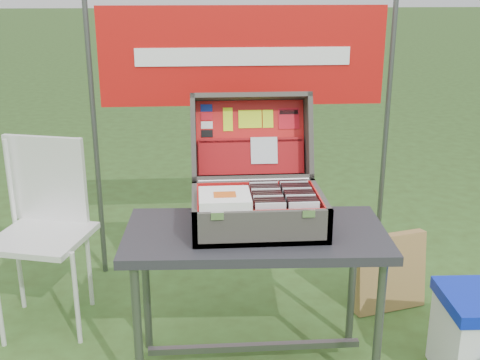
{
  "coord_description": "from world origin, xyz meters",
  "views": [
    {
      "loc": [
        -0.26,
        -2.29,
        1.7
      ],
      "look_at": [
        -0.09,
        0.1,
        0.9
      ],
      "focal_mm": 45.0,
      "sensor_mm": 36.0,
      "label": 1
    }
  ],
  "objects": [
    {
      "name": "suitcase_base_bottom",
      "position": [
        -0.02,
        0.07,
        0.7
      ],
      "size": [
        0.56,
        0.4,
        0.02
      ],
      "primitive_type": "cube",
      "color": "#524E45",
      "rests_on": "table_top"
    },
    {
      "name": "suitcase_base_wall_front",
      "position": [
        -0.02,
        -0.11,
        0.77
      ],
      "size": [
        0.56,
        0.02,
        0.15
      ],
      "primitive_type": "cube",
      "color": "#524E45",
      "rests_on": "table_top"
    },
    {
      "name": "songbook_1",
      "position": [
        -0.16,
        -0.0,
        0.85
      ],
      "size": [
        0.21,
        0.21,
        0.0
      ],
      "primitive_type": "cube",
      "color": "white",
      "rests_on": "suitcase_base_wall_front"
    },
    {
      "name": "table",
      "position": [
        -0.03,
        0.05,
        0.35
      ],
      "size": [
        1.13,
        0.6,
        0.69
      ],
      "primitive_type": null,
      "rotation": [
        0.0,
        0.0,
        -0.04
      ],
      "color": "#2A2A30",
      "rests_on": "ground"
    },
    {
      "name": "lid_card_neon_small",
      "position": [
        0.07,
        0.47,
        1.08
      ],
      "size": [
        0.05,
        0.03,
        0.08
      ],
      "primitive_type": "cube",
      "rotation": [
        -1.87,
        0.0,
        0.0
      ],
      "color": "#C3E717",
      "rests_on": "suitcase_lid_liner"
    },
    {
      "name": "cd_left_3",
      "position": [
        0.02,
        -0.01,
        0.79
      ],
      "size": [
        0.12,
        0.01,
        0.14
      ],
      "primitive_type": "cube",
      "color": "black",
      "rests_on": "suitcase_liner_floor"
    },
    {
      "name": "cd_left_12",
      "position": [
        0.02,
        0.18,
        0.79
      ],
      "size": [
        0.12,
        0.01,
        0.14
      ],
      "primitive_type": "cube",
      "color": "silver",
      "rests_on": "suitcase_liner_floor"
    },
    {
      "name": "suitcase_lid_back",
      "position": [
        -0.02,
        0.46,
        0.99
      ],
      "size": [
        0.56,
        0.14,
        0.39
      ],
      "primitive_type": "cube",
      "rotation": [
        -1.87,
        0.0,
        0.0
      ],
      "color": "#524E45",
      "rests_on": "suitcase_base_wall_back"
    },
    {
      "name": "lid_sticker_band",
      "position": [
        0.17,
        0.47,
        1.08
      ],
      "size": [
        0.1,
        0.03,
        0.1
      ],
      "primitive_type": "cube",
      "rotation": [
        -1.87,
        0.0,
        0.0
      ],
      "color": "red",
      "rests_on": "suitcase_lid_liner"
    },
    {
      "name": "banner_post_left",
      "position": [
        -0.85,
        1.1,
        0.85
      ],
      "size": [
        0.03,
        0.03,
        1.7
      ],
      "primitive_type": "cylinder",
      "color": "#59595B",
      "rests_on": "ground"
    },
    {
      "name": "cd_left_2",
      "position": [
        0.02,
        -0.03,
        0.79
      ],
      "size": [
        0.12,
        0.01,
        0.14
      ],
      "primitive_type": "cube",
      "color": "black",
      "rests_on": "suitcase_liner_floor"
    },
    {
      "name": "chair_leg_bl",
      "position": [
        -1.23,
        0.69,
        0.24
      ],
      "size": [
        0.02,
        0.02,
        0.49
      ],
      "primitive_type": "cylinder",
      "color": "silver",
      "rests_on": "ground"
    },
    {
      "name": "cd_left_0",
      "position": [
        0.02,
        -0.08,
        0.79
      ],
      "size": [
        0.12,
        0.01,
        0.14
      ],
      "primitive_type": "cube",
      "color": "silver",
      "rests_on": "suitcase_liner_floor"
    },
    {
      "name": "cd_right_9",
      "position": [
        0.15,
        0.12,
        0.79
      ],
      "size": [
        0.12,
        0.01,
        0.14
      ],
      "primitive_type": "cube",
      "color": "black",
      "rests_on": "suitcase_liner_floor"
    },
    {
      "name": "cd_right_12",
      "position": [
        0.15,
        0.18,
        0.79
      ],
      "size": [
        0.12,
        0.01,
        0.14
      ],
      "primitive_type": "cube",
      "color": "silver",
      "rests_on": "suitcase_liner_floor"
    },
    {
      "name": "cd_right_7",
      "position": [
        0.15,
        0.08,
        0.79
      ],
      "size": [
        0.12,
        0.01,
        0.14
      ],
      "primitive_type": "cube",
      "color": "black",
      "rests_on": "suitcase_liner_floor"
    },
    {
      "name": "cd_right_11",
      "position": [
        0.15,
        0.16,
        0.79
      ],
      "size": [
        0.12,
        0.01,
        0.14
      ],
      "primitive_type": "cube",
      "color": "black",
      "rests_on": "suitcase_liner_floor"
    },
    {
      "name": "table_leg_br",
      "position": [
        0.47,
        0.26,
        0.33
      ],
      "size": [
        0.04,
        0.04,
        0.65
      ],
      "primitive_type": "cylinder",
      "color": "#59595B",
      "rests_on": "ground"
    },
    {
      "name": "cd_left_11",
      "position": [
        0.02,
        0.16,
        0.79
      ],
      "size": [
        0.12,
        0.01,
        0.14
      ],
      "primitive_type": "cube",
      "color": "black",
      "rests_on": "suitcase_liner_floor"
    },
    {
      "name": "chair_backrest",
      "position": [
        -1.05,
        0.72,
        0.73
      ],
      "size": [
        0.43,
        0.15,
        0.46
      ],
      "primitive_type": "cube",
      "rotation": [
        0.0,
        0.0,
        -0.27
      ],
      "color": "silver",
      "rests_on": "chair_seat"
    },
    {
      "name": "suitcase_base_wall_back",
      "position": [
        -0.02,
        0.26,
        0.77
      ],
      "size": [
        0.56,
        0.02,
        0.15
      ],
      "primitive_type": "cube",
      "color": "#524E45",
      "rests_on": "table_top"
    },
    {
      "name": "cd_right_10",
      "position": [
        0.15,
        0.14,
        0.79
      ],
      "size": [
        0.12,
        0.01,
        0.14
      ],
      "primitive_type": "cube",
      "color": "black",
      "rests_on": "suitcase_liner_floor"
    },
    {
      "name": "suitcase_base_wall_right",
      "position": [
        0.25,
        0.07,
        0.77
      ],
      "size": [
        0.02,
        0.4,
        0.15
      ],
      "primitive_type": "cube",
      "color": "#524E45",
      "rests_on": "table_top"
    },
    {
      "name": "suitcase_liner_floor",
      "position": [
        -0.02,
        0.07,
        0.72
      ],
      "size": [
        0.51,
        0.35,
        0.01
      ],
      "primitive_type": "cube",
      "color": "red",
      "rests_on": "suitcase_base_bottom"
    },
    {
      "name": "lid_sticker_band_bar",
      "position": [
        0.17,
        0.48,
        1.11
      ],
      "size": [
        0.09,
        0.01,
        0.02
      ],
      "primitive_type": "cube",
      "rotation": [
        -1.87,
        0.0,
        0.0
      ],
      "color": "black",
      "rests_on": "suitcase_lid_liner"
    },
    {
      "name": "cd_right_0",
      "position": [
        0.15,
        -0.08,
        0.79
      ],
      "size": [
        0.12,
        0.01,
        0.14
      ],
      "primitive_type": "cube",
      "color": "silver",
      "rests_on": "suitcase_liner_floor"
    },
    {
      "name": "suitcase_lid_rim_right",
      "position": [
        0.25,
        0.4,
        1.01
      ],
      "size": [
        0.02,
        0.26,
        0.42
      ],
      "primitive_type": "cube",
      "rotation": [
        -1.87,
        0.0,
        0.0
      ],
      "color": "#524E45",
      "rests_on": "suitcase_lid_back"
    },
    {
      "name": "chair_upright_left",
      "position": [
        -1.23,
        0.72,
        0.72
      ],
      "size": [
        0.02,
        0.02,
        0.46
      ],
      "primitive_type": "cylinder",
      "color": "silver",
      "rests_on": "chair_seat"
    },
    {
      "name": "table_leg_fl",
      "position": [
        -0.52,
        -0.17,
        0.33
      ],
      "size": [
        0.04,
        0.04,
        0.65
      ],
      "primitive_type": "cylinder",
      "color": "#59595B",
      "rests_on": "ground"
    },
    {
      "name": "songbook_6",
      "position": [
        -0.16,
        -0.0,
        0.87
      ],
      "size": [
        0.21,
        0.21,
        0.0
      ],
      "primitive_type": "cube",
      "color": "white",
      "rests_on": "suitcase_base_wall_front"
    },
    {
      "name": "chair",
      "position": [
        -1.05,
        0.51,
        0.48
      ],
      "size": [
        0.55,
        0.58,
        0.95
      ],
      "primitive_type": null,
      "rotation": [
        0.0,
        0.0,
        -0.27
      ],
      "color": "silver",
      "rests_on": "ground"
    },
    {
      "name": "cd_left_10",
      "position": [
        0.02,
        0.14,
        0.79
      ],
      "size": [
        0.12,
        0.01,
        0.14
      ],
      "primitive_type": "cube",
      "color": "black",
      "rests_on": "suitcase_liner_floor"
    },
    {
      "name": "songbook_graphic",
      "position": [
        -0.16,
        -0.01,
        0.88
      ],
      "size": [
        0.09,
        0.07,
        0.0
      ],
      "primitive_type": "cube",
      "color": "#D85919",
      "rests_on": "songbook_6"
    },
    {
      "name": "suitcase_lid_rim_far",
      "position": [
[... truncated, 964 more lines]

